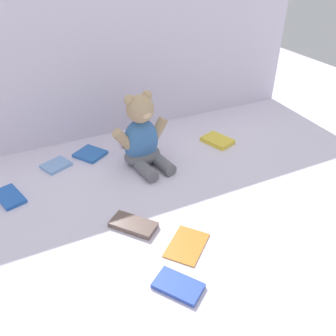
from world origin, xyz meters
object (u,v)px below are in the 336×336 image
book_case_0 (9,197)px  book_case_1 (90,154)px  book_case_3 (56,165)px  teddy_bear (142,139)px  book_case_5 (131,140)px  book_case_7 (187,245)px  book_case_4 (218,140)px  book_case_2 (133,225)px  book_case_6 (178,286)px

book_case_0 → book_case_1: bearing=-171.2°
book_case_1 → book_case_3: (-0.14, -0.02, -0.00)m
book_case_0 → teddy_bear: bearing=164.5°
book_case_5 → book_case_7: book_case_5 is taller
book_case_7 → book_case_5: bearing=133.1°
book_case_3 → book_case_5: (0.33, 0.06, -0.00)m
teddy_bear → book_case_3: size_ratio=2.91×
teddy_bear → book_case_4: teddy_bear is taller
book_case_3 → book_case_0: bearing=-77.6°
book_case_0 → book_case_5: book_case_0 is taller
book_case_1 → book_case_0: bearing=171.8°
book_case_2 → book_case_4: (0.51, 0.33, 0.00)m
book_case_2 → book_case_4: size_ratio=1.15×
book_case_1 → book_case_2: 0.46m
book_case_0 → book_case_1: 0.35m
book_case_5 → book_case_7: bearing=90.3°
teddy_bear → book_case_4: (0.35, 0.01, -0.10)m
book_case_1 → book_case_4: bearing=-48.1°
book_case_0 → book_case_1: size_ratio=1.18×
book_case_0 → book_case_3: bearing=-161.2°
book_case_0 → book_case_5: bearing=-176.4°
book_case_1 → book_case_6: 0.72m
teddy_bear → book_case_2: size_ratio=2.01×
book_case_0 → book_case_2: bearing=119.4°
book_case_6 → book_case_7: book_case_6 is taller
book_case_4 → book_case_2: bearing=14.5°
book_case_6 → book_case_2: bearing=-120.5°
book_case_0 → book_case_2: size_ratio=0.90×
teddy_bear → book_case_7: (-0.06, -0.46, -0.10)m
book_case_1 → book_case_6: bearing=-121.6°
book_case_1 → book_case_7: 0.61m
teddy_bear → book_case_0: bearing=172.9°
book_case_0 → book_case_6: book_case_0 is taller
book_case_4 → teddy_bear: bearing=-17.0°
book_case_0 → book_case_2: (0.32, -0.31, 0.00)m
book_case_1 → book_case_5: size_ratio=1.09×
book_case_0 → book_case_3: size_ratio=1.30×
teddy_bear → book_case_4: 0.36m
book_case_0 → book_case_6: (0.34, -0.57, -0.00)m
book_case_5 → book_case_0: bearing=27.2°
book_case_3 → book_case_4: (0.66, -0.11, 0.00)m
book_case_0 → book_case_4: (0.84, 0.02, 0.00)m
book_case_2 → book_case_5: book_case_2 is taller
book_case_3 → book_case_6: size_ratio=0.80×
book_case_2 → book_case_5: bearing=30.4°
book_case_1 → book_case_3: 0.14m
teddy_bear → book_case_7: size_ratio=2.07×
book_case_2 → book_case_4: 0.61m
book_case_2 → book_case_3: 0.46m
book_case_2 → book_case_7: bearing=-91.7°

